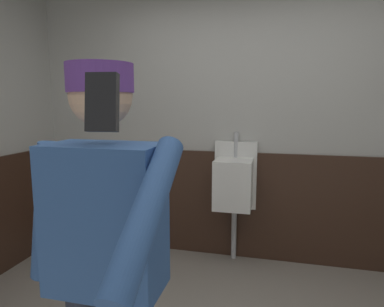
{
  "coord_description": "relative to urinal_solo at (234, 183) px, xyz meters",
  "views": [
    {
      "loc": [
        0.24,
        -1.54,
        1.52
      ],
      "look_at": [
        -0.18,
        0.14,
        1.25
      ],
      "focal_mm": 31.36,
      "sensor_mm": 36.0,
      "label": 1
    }
  ],
  "objects": [
    {
      "name": "wainscot_band_back",
      "position": [
        0.12,
        0.14,
        -0.26
      ],
      "size": [
        4.22,
        0.03,
        1.04
      ],
      "primitive_type": "cube",
      "color": "#382319",
      "rests_on": "ground_plane"
    },
    {
      "name": "urinal_solo",
      "position": [
        0.0,
        0.0,
        0.0
      ],
      "size": [
        0.4,
        0.34,
        1.24
      ],
      "color": "white",
      "rests_on": "ground_plane"
    },
    {
      "name": "cell_phone",
      "position": [
        0.04,
        -2.45,
        0.74
      ],
      "size": [
        0.06,
        0.04,
        0.11
      ],
      "primitive_type": "cube",
      "rotation": [
        -0.14,
        0.0,
        0.13
      ],
      "color": "black"
    },
    {
      "name": "person",
      "position": [
        -0.25,
        -1.95,
        0.19
      ],
      "size": [
        0.64,
        0.6,
        1.65
      ],
      "color": "#2D3342",
      "rests_on": "ground_plane"
    },
    {
      "name": "wall_back",
      "position": [
        0.12,
        0.22,
        0.66
      ],
      "size": [
        4.82,
        0.12,
        2.88
      ],
      "primitive_type": "cube",
      "color": "#B2B2AD",
      "rests_on": "ground_plane"
    }
  ]
}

